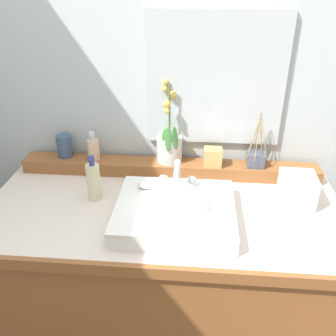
{
  "coord_description": "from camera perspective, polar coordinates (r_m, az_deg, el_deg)",
  "views": [
    {
      "loc": [
        0.12,
        -1.16,
        1.65
      ],
      "look_at": [
        0.02,
        -0.02,
        1.03
      ],
      "focal_mm": 38.8,
      "sensor_mm": 36.0,
      "label": 1
    }
  ],
  "objects": [
    {
      "name": "wall_back",
      "position": [
        1.64,
        0.72,
        15.96
      ],
      "size": [
        3.07,
        0.2,
        2.58
      ],
      "primitive_type": "cube",
      "color": "silver",
      "rests_on": "ground"
    },
    {
      "name": "vanity_cabinet",
      "position": [
        1.69,
        -0.64,
        -17.96
      ],
      "size": [
        1.39,
        0.67,
        0.85
      ],
      "color": "brown",
      "rests_on": "ground"
    },
    {
      "name": "back_ledge",
      "position": [
        1.62,
        0.17,
        0.02
      ],
      "size": [
        1.31,
        0.11,
        0.06
      ],
      "primitive_type": "cube",
      "color": "brown",
      "rests_on": "vanity_cabinet"
    },
    {
      "name": "sink_basin",
      "position": [
        1.32,
        1.06,
        -7.33
      ],
      "size": [
        0.43,
        0.38,
        0.29
      ],
      "color": "white",
      "rests_on": "vanity_cabinet"
    },
    {
      "name": "soap_bar",
      "position": [
        1.4,
        -3.41,
        -2.71
      ],
      "size": [
        0.07,
        0.04,
        0.02
      ],
      "primitive_type": "ellipsoid",
      "color": "beige",
      "rests_on": "sink_basin"
    },
    {
      "name": "potted_plant",
      "position": [
        1.59,
        0.2,
        3.75
      ],
      "size": [
        0.11,
        0.12,
        0.36
      ],
      "color": "silver",
      "rests_on": "back_ledge"
    },
    {
      "name": "soap_dispenser",
      "position": [
        1.65,
        -11.65,
        3.02
      ],
      "size": [
        0.05,
        0.06,
        0.13
      ],
      "color": "beige",
      "rests_on": "back_ledge"
    },
    {
      "name": "tumbler_cup",
      "position": [
        1.7,
        -15.95,
        3.36
      ],
      "size": [
        0.07,
        0.07,
        0.1
      ],
      "primitive_type": "cylinder",
      "color": "#384E6B",
      "rests_on": "back_ledge"
    },
    {
      "name": "reed_diffuser",
      "position": [
        1.61,
        13.57,
        1.49
      ],
      "size": [
        0.08,
        0.11,
        0.24
      ],
      "color": "#464C5D",
      "rests_on": "back_ledge"
    },
    {
      "name": "trinket_box",
      "position": [
        1.57,
        7.03,
        1.71
      ],
      "size": [
        0.08,
        0.06,
        0.08
      ],
      "primitive_type": "cube",
      "rotation": [
        0.0,
        0.0,
        0.01
      ],
      "color": "tan",
      "rests_on": "back_ledge"
    },
    {
      "name": "lotion_bottle",
      "position": [
        1.45,
        -11.6,
        -1.99
      ],
      "size": [
        0.05,
        0.06,
        0.19
      ],
      "color": "beige",
      "rests_on": "vanity_cabinet"
    },
    {
      "name": "tissue_box",
      "position": [
        1.49,
        19.59,
        -3.24
      ],
      "size": [
        0.13,
        0.13,
        0.13
      ],
      "primitive_type": "cube",
      "rotation": [
        0.0,
        0.0,
        -0.03
      ],
      "color": "beige",
      "rests_on": "vanity_cabinet"
    },
    {
      "name": "mirror",
      "position": [
        1.53,
        7.43,
        13.45
      ],
      "size": [
        0.57,
        0.02,
        0.54
      ],
      "primitive_type": "cube",
      "color": "silver"
    }
  ]
}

